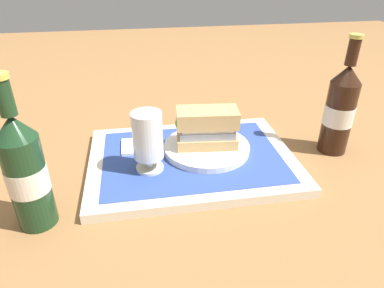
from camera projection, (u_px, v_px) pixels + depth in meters
The scene contains 9 objects.
ground_plane at pixel (192, 164), 0.76m from camera, with size 3.00×3.00×0.00m, color olive.
tray at pixel (192, 160), 0.76m from camera, with size 0.44×0.32×0.02m, color beige.
placemat at pixel (192, 156), 0.75m from camera, with size 0.38×0.27×0.00m, color #2D4793.
plate at pixel (207, 147), 0.77m from camera, with size 0.19×0.19×0.01m, color white.
sandwich at pixel (206, 127), 0.74m from camera, with size 0.14×0.08×0.08m.
beer_glass at pixel (148, 140), 0.67m from camera, with size 0.06×0.06×0.12m.
napkin_folded at pixel (142, 146), 0.78m from camera, with size 0.09×0.07×0.01m, color white.
beer_bottle at pixel (26, 172), 0.55m from camera, with size 0.07×0.07×0.27m.
second_bottle at pixel (340, 109), 0.76m from camera, with size 0.07×0.07×0.27m.
Camera 1 is at (0.11, 0.63, 0.41)m, focal length 32.39 mm.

